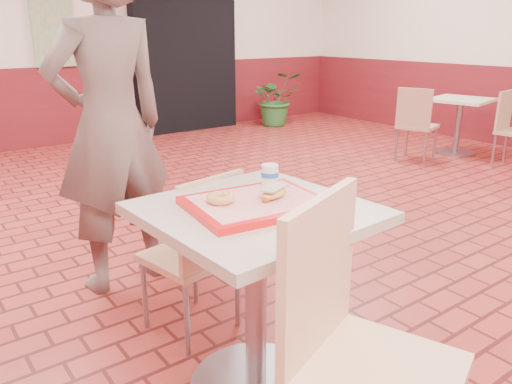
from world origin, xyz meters
TOP-DOWN VIEW (x-y plane):
  - room_shell at (0.00, 0.00)m, footprint 8.01×10.01m
  - wainscot_band at (0.00, 0.00)m, footprint 8.00×10.00m
  - corridor_doorway at (1.20, 4.88)m, footprint 1.60×0.22m
  - promo_poster at (-0.60, 4.94)m, footprint 0.50×0.03m
  - main_table at (-1.40, -0.34)m, footprint 0.77×0.77m
  - chair_main_front at (-1.44, -0.89)m, footprint 0.59×0.59m
  - chair_main_back at (-1.37, 0.15)m, footprint 0.44×0.44m
  - customer at (-1.47, 0.89)m, footprint 0.73×0.52m
  - serving_tray at (-1.40, -0.34)m, footprint 0.49×0.38m
  - ring_donut at (-1.52, -0.29)m, footprint 0.12×0.12m
  - long_john_donut at (-1.33, -0.37)m, footprint 0.15×0.12m
  - paper_cup at (-1.25, -0.23)m, footprint 0.07×0.07m
  - second_table at (3.08, 1.59)m, footprint 0.63×0.63m
  - chair_second_left at (2.32, 1.65)m, footprint 0.48×0.48m
  - chair_second_front at (2.98, 0.90)m, footprint 0.43×0.43m
  - potted_plant at (2.52, 4.40)m, footprint 0.93×0.87m

SIDE VIEW (x-z plane):
  - potted_plant at x=2.52m, z-range 0.00..0.83m
  - second_table at x=3.08m, z-range 0.12..0.79m
  - chair_second_front at x=2.98m, z-range 0.05..0.87m
  - chair_main_back at x=-1.37m, z-range 0.05..0.87m
  - chair_second_left at x=2.32m, z-range 0.05..0.89m
  - wainscot_band at x=0.00m, z-range 0.00..1.00m
  - main_table at x=-1.40m, z-range 0.14..0.95m
  - chair_main_front at x=-1.44m, z-range 0.06..1.04m
  - serving_tray at x=-1.40m, z-range 0.81..0.84m
  - ring_donut at x=-1.52m, z-range 0.84..0.87m
  - long_john_donut at x=-1.33m, z-range 0.84..0.88m
  - paper_cup at x=-1.25m, z-range 0.84..0.93m
  - customer at x=-1.47m, z-range 0.00..1.88m
  - corridor_doorway at x=1.20m, z-range 0.00..2.20m
  - room_shell at x=0.00m, z-range 0.00..3.00m
  - promo_poster at x=-0.60m, z-range 1.00..2.20m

